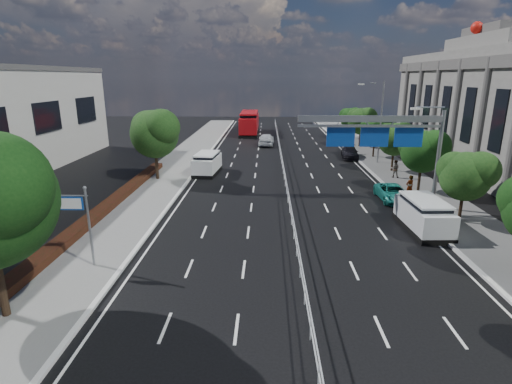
{
  "coord_description": "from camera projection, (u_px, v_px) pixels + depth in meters",
  "views": [
    {
      "loc": [
        -1.68,
        -18.4,
        9.45
      ],
      "look_at": [
        -2.33,
        5.87,
        2.4
      ],
      "focal_mm": 28.0,
      "sensor_mm": 36.0,
      "label": 1
    }
  ],
  "objects": [
    {
      "name": "overhead_gantry",
      "position": [
        386.0,
        133.0,
        28.17
      ],
      "size": [
        10.24,
        0.38,
        7.45
      ],
      "color": "gray",
      "rests_on": "ground"
    },
    {
      "name": "toilet_sign",
      "position": [
        79.0,
        213.0,
        19.72
      ],
      "size": [
        1.62,
        0.18,
        4.34
      ],
      "color": "gray",
      "rests_on": "ground"
    },
    {
      "name": "far_tree_c",
      "position": [
        467.0,
        174.0,
        25.71
      ],
      "size": [
        3.52,
        3.28,
        4.94
      ],
      "color": "black",
      "rests_on": "ground"
    },
    {
      "name": "parked_car_teal",
      "position": [
        393.0,
        193.0,
        31.39
      ],
      "size": [
        2.12,
        4.5,
        1.24
      ],
      "primitive_type": "imported",
      "rotation": [
        0.0,
        0.0,
        0.01
      ],
      "color": "#1A766C",
      "rests_on": "ground"
    },
    {
      "name": "near_tree_back",
      "position": [
        155.0,
        131.0,
        36.53
      ],
      "size": [
        4.84,
        4.51,
        6.69
      ],
      "color": "black",
      "rests_on": "ground"
    },
    {
      "name": "near_car_silver",
      "position": [
        266.0,
        139.0,
        56.6
      ],
      "size": [
        2.34,
        5.16,
        1.72
      ],
      "primitive_type": "imported",
      "rotation": [
        0.0,
        0.0,
        3.08
      ],
      "color": "silver",
      "rests_on": "ground"
    },
    {
      "name": "median_fence",
      "position": [
        283.0,
        165.0,
        41.71
      ],
      "size": [
        0.05,
        85.0,
        1.02
      ],
      "color": "silver",
      "rests_on": "ground"
    },
    {
      "name": "hedge_near",
      "position": [
        83.0,
        225.0,
        25.3
      ],
      "size": [
        1.0,
        36.0,
        0.44
      ],
      "primitive_type": "cube",
      "color": "black",
      "rests_on": "sidewalk_near"
    },
    {
      "name": "far_tree_f",
      "position": [
        376.0,
        129.0,
        47.29
      ],
      "size": [
        3.52,
        3.28,
        5.02
      ],
      "color": "black",
      "rests_on": "ground"
    },
    {
      "name": "kerb_far",
      "position": [
        478.0,
        271.0,
        20.0
      ],
      "size": [
        0.25,
        140.0,
        0.15
      ],
      "primitive_type": "cube",
      "color": "silver",
      "rests_on": "ground"
    },
    {
      "name": "far_tree_e",
      "position": [
        395.0,
        137.0,
        40.07
      ],
      "size": [
        3.63,
        3.38,
        5.13
      ],
      "color": "black",
      "rests_on": "ground"
    },
    {
      "name": "sidewalk_near",
      "position": [
        75.0,
        266.0,
        20.53
      ],
      "size": [
        5.0,
        140.0,
        0.14
      ],
      "primitive_type": "cube",
      "color": "slate",
      "rests_on": "ground"
    },
    {
      "name": "red_bus",
      "position": [
        249.0,
        122.0,
        68.18
      ],
      "size": [
        2.96,
        12.27,
        3.66
      ],
      "rotation": [
        0.0,
        0.0,
        -0.0
      ],
      "color": "black",
      "rests_on": "ground"
    },
    {
      "name": "pedestrian_b",
      "position": [
        395.0,
        169.0,
        38.03
      ],
      "size": [
        0.98,
        0.87,
        1.68
      ],
      "primitive_type": "imported",
      "rotation": [
        0.0,
        0.0,
        2.81
      ],
      "color": "gray",
      "rests_on": "sidewalk_far"
    },
    {
      "name": "far_tree_h",
      "position": [
        350.0,
        117.0,
        61.71
      ],
      "size": [
        3.41,
        3.18,
        4.91
      ],
      "color": "black",
      "rests_on": "ground"
    },
    {
      "name": "parked_car_dark",
      "position": [
        350.0,
        152.0,
        47.83
      ],
      "size": [
        2.41,
        4.83,
        1.35
      ],
      "primitive_type": "imported",
      "rotation": [
        0.0,
        0.0,
        -0.12
      ],
      "color": "black",
      "rests_on": "ground"
    },
    {
      "name": "far_tree_g",
      "position": [
        362.0,
        120.0,
        54.41
      ],
      "size": [
        3.96,
        3.69,
        5.45
      ],
      "color": "black",
      "rests_on": "ground"
    },
    {
      "name": "streetlight_far",
      "position": [
        378.0,
        117.0,
        43.49
      ],
      "size": [
        2.78,
        2.4,
        9.0
      ],
      "color": "gray",
      "rests_on": "ground"
    },
    {
      "name": "near_car_dark",
      "position": [
        244.0,
        124.0,
        76.85
      ],
      "size": [
        1.57,
        4.35,
        1.43
      ],
      "primitive_type": "imported",
      "rotation": [
        0.0,
        0.0,
        3.16
      ],
      "color": "black",
      "rests_on": "ground"
    },
    {
      "name": "far_tree_d",
      "position": [
        423.0,
        149.0,
        32.83
      ],
      "size": [
        3.85,
        3.59,
        5.34
      ],
      "color": "black",
      "rests_on": "ground"
    },
    {
      "name": "ground",
      "position": [
        299.0,
        270.0,
        20.26
      ],
      "size": [
        160.0,
        160.0,
        0.0
      ],
      "primitive_type": "plane",
      "color": "black",
      "rests_on": "ground"
    },
    {
      "name": "kerb_near",
      "position": [
        123.0,
        266.0,
        20.47
      ],
      "size": [
        0.25,
        140.0,
        0.15
      ],
      "primitive_type": "cube",
      "color": "silver",
      "rests_on": "ground"
    },
    {
      "name": "silver_minivan",
      "position": [
        424.0,
        215.0,
        25.23
      ],
      "size": [
        2.31,
        5.08,
        2.08
      ],
      "rotation": [
        0.0,
        0.0,
        0.04
      ],
      "color": "black",
      "rests_on": "ground"
    },
    {
      "name": "pedestrian_a",
      "position": [
        410.0,
        187.0,
        31.37
      ],
      "size": [
        0.81,
        0.69,
        1.89
      ],
      "primitive_type": "imported",
      "rotation": [
        0.0,
        0.0,
        3.55
      ],
      "color": "gray",
      "rests_on": "sidewalk_far"
    },
    {
      "name": "white_minivan",
      "position": [
        207.0,
        163.0,
        40.06
      ],
      "size": [
        2.51,
        5.01,
        2.11
      ],
      "rotation": [
        0.0,
        0.0,
        -0.09
      ],
      "color": "black",
      "rests_on": "ground"
    }
  ]
}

